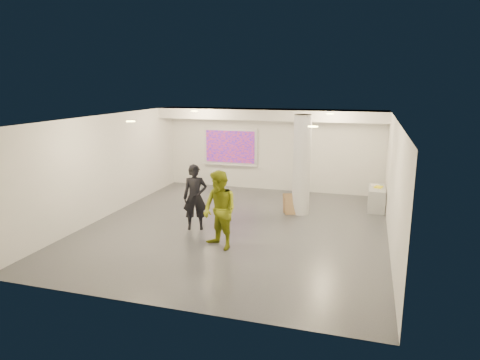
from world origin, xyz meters
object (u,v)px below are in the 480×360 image
(credenza, at_px, (376,198))
(woman, at_px, (195,197))
(column, at_px, (302,165))
(man, at_px, (220,210))
(projection_screen, at_px, (230,147))

(credenza, distance_m, woman, 5.82)
(column, bearing_deg, man, -112.85)
(woman, xyz_separation_m, man, (1.09, -1.12, 0.06))
(column, relative_size, woman, 1.69)
(column, relative_size, credenza, 2.49)
(credenza, bearing_deg, man, -129.59)
(credenza, relative_size, man, 0.64)
(projection_screen, bearing_deg, credenza, -16.11)
(column, xyz_separation_m, woman, (-2.51, -2.24, -0.61))
(column, distance_m, projection_screen, 4.08)
(column, xyz_separation_m, credenza, (2.22, 1.12, -1.15))
(column, xyz_separation_m, projection_screen, (-3.10, 2.65, 0.03))
(column, relative_size, man, 1.59)
(column, height_order, projection_screen, column)
(credenza, height_order, man, man)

